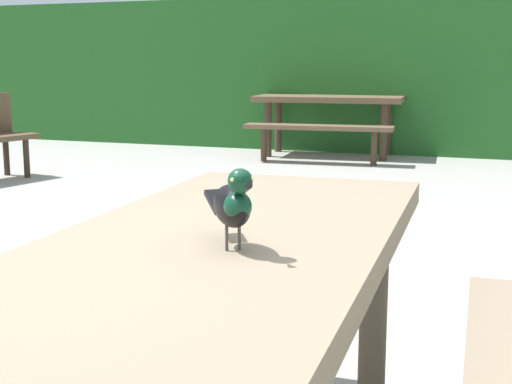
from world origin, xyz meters
The scene contains 4 objects.
hedge_wall centered at (0.00, 8.38, 0.99)m, with size 28.00×1.93×1.98m, color #235B23.
picnic_table_foreground centered at (0.16, 0.02, 0.56)m, with size 1.75×1.83×0.74m.
bird_grackle centered at (0.24, -0.10, 0.84)m, with size 0.20×0.24×0.18m.
picnic_table_mid_left centered at (-1.37, 7.06, 0.56)m, with size 1.86×1.81×0.74m.
Camera 1 is at (0.79, -1.46, 1.13)m, focal length 49.62 mm.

